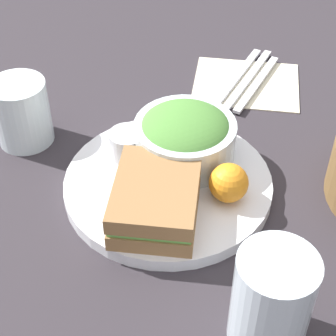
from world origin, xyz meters
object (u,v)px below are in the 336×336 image
(plate, at_px, (168,184))
(spoon, at_px, (257,84))
(salad_bowl, at_px, (185,136))
(drink_glass, at_px, (271,301))
(knife, at_px, (246,81))
(dressing_cup, at_px, (127,144))
(fork, at_px, (236,78))
(sandwich, at_px, (156,199))
(water_glass, at_px, (22,112))

(plate, xyz_separation_m, spoon, (-0.26, 0.11, -0.00))
(salad_bowl, height_order, drink_glass, drink_glass)
(knife, height_order, spoon, same)
(knife, distance_m, spoon, 0.02)
(plate, relative_size, salad_bowl, 2.01)
(salad_bowl, xyz_separation_m, dressing_cup, (0.01, -0.08, -0.02))
(fork, bearing_deg, sandwich, -174.44)
(plate, relative_size, water_glass, 2.86)
(plate, xyz_separation_m, dressing_cup, (-0.04, -0.06, 0.03))
(drink_glass, height_order, water_glass, drink_glass)
(sandwich, xyz_separation_m, fork, (-0.33, 0.08, -0.04))
(dressing_cup, relative_size, spoon, 0.28)
(sandwich, height_order, water_glass, water_glass)
(plate, distance_m, sandwich, 0.07)
(water_glass, bearing_deg, spoon, 119.48)
(dressing_cup, bearing_deg, plate, 56.30)
(plate, relative_size, knife, 1.31)
(dressing_cup, relative_size, fork, 0.25)
(spoon, bearing_deg, fork, 90.00)
(sandwich, distance_m, spoon, 0.34)
(salad_bowl, bearing_deg, dressing_cup, -83.54)
(dressing_cup, xyz_separation_m, water_glass, (-0.03, -0.16, 0.01))
(fork, bearing_deg, plate, -176.32)
(sandwich, height_order, knife, sandwich)
(plate, xyz_separation_m, salad_bowl, (-0.05, 0.02, 0.04))
(salad_bowl, xyz_separation_m, water_glass, (-0.02, -0.23, -0.00))
(plate, height_order, knife, plate)
(plate, xyz_separation_m, water_glass, (-0.07, -0.22, 0.04))
(fork, bearing_deg, knife, -90.00)
(dressing_cup, bearing_deg, water_glass, -101.92)
(plate, distance_m, water_glass, 0.23)
(salad_bowl, height_order, fork, salad_bowl)
(sandwich, height_order, dressing_cup, sandwich)
(sandwich, bearing_deg, dressing_cup, -151.19)
(fork, bearing_deg, spoon, -90.00)
(plate, bearing_deg, fork, 164.78)
(drink_glass, bearing_deg, salad_bowl, -155.04)
(salad_bowl, bearing_deg, plate, -17.20)
(salad_bowl, relative_size, knife, 0.65)
(sandwich, height_order, fork, sandwich)
(drink_glass, xyz_separation_m, knife, (-0.46, -0.04, -0.05))
(plate, xyz_separation_m, drink_glass, (0.20, 0.13, 0.05))
(knife, bearing_deg, spoon, -90.00)
(drink_glass, bearing_deg, fork, -173.05)
(plate, distance_m, drink_glass, 0.24)
(salad_bowl, bearing_deg, water_glass, -95.99)
(plate, height_order, salad_bowl, salad_bowl)
(sandwich, bearing_deg, plate, 175.26)
(dressing_cup, relative_size, drink_glass, 0.41)
(sandwich, relative_size, fork, 0.68)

